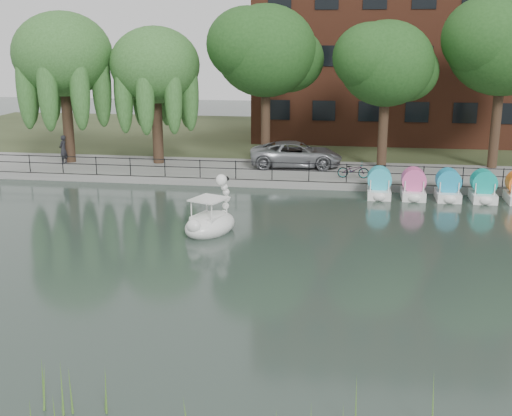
% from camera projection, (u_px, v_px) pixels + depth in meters
% --- Properties ---
extents(ground_plane, '(120.00, 120.00, 0.00)m').
position_uv_depth(ground_plane, '(225.00, 273.00, 22.29)').
color(ground_plane, '#3F4F48').
extents(promenade, '(40.00, 6.00, 0.40)m').
position_uv_depth(promenade, '(278.00, 173.00, 37.51)').
color(promenade, gray).
rests_on(promenade, ground_plane).
extents(kerb, '(40.00, 0.25, 0.40)m').
position_uv_depth(kerb, '(272.00, 184.00, 34.70)').
color(kerb, gray).
rests_on(kerb, ground_plane).
extents(land_strip, '(60.00, 22.00, 0.36)m').
position_uv_depth(land_strip, '(298.00, 137.00, 50.88)').
color(land_strip, '#47512D').
rests_on(land_strip, ground_plane).
extents(railing, '(32.00, 0.05, 1.00)m').
position_uv_depth(railing, '(272.00, 166.00, 34.64)').
color(railing, black).
rests_on(railing, promenade).
extents(apartment_building, '(20.00, 10.07, 18.00)m').
position_uv_depth(apartment_building, '(394.00, 16.00, 47.46)').
color(apartment_building, '#4C1E16').
rests_on(apartment_building, land_strip).
extents(willow_left, '(5.88, 5.88, 9.01)m').
position_uv_depth(willow_left, '(63.00, 55.00, 38.10)').
color(willow_left, '#473323').
rests_on(willow_left, promenade).
extents(willow_mid, '(5.32, 5.32, 8.15)m').
position_uv_depth(willow_mid, '(155.00, 66.00, 37.95)').
color(willow_mid, '#473323').
rests_on(willow_mid, promenade).
extents(broadleaf_center, '(6.00, 6.00, 9.25)m').
position_uv_depth(broadleaf_center, '(266.00, 52.00, 37.77)').
color(broadleaf_center, '#473323').
rests_on(broadleaf_center, promenade).
extents(broadleaf_right, '(5.40, 5.40, 8.32)m').
position_uv_depth(broadleaf_right, '(386.00, 64.00, 36.47)').
color(broadleaf_right, '#473323').
rests_on(broadleaf_right, promenade).
extents(broadleaf_far, '(6.30, 6.30, 9.71)m').
position_uv_depth(broadleaf_far, '(503.00, 46.00, 36.24)').
color(broadleaf_far, '#473323').
rests_on(broadleaf_far, promenade).
extents(minivan, '(3.46, 6.49, 1.74)m').
position_uv_depth(minivan, '(296.00, 152.00, 38.04)').
color(minivan, gray).
rests_on(minivan, promenade).
extents(bicycle, '(0.61, 1.72, 1.00)m').
position_uv_depth(bicycle, '(353.00, 169.00, 35.14)').
color(bicycle, gray).
rests_on(bicycle, promenade).
extents(pedestrian, '(0.57, 0.77, 1.98)m').
position_uv_depth(pedestrian, '(63.00, 147.00, 39.03)').
color(pedestrian, black).
rests_on(pedestrian, promenade).
extents(swan_boat, '(2.60, 3.17, 2.32)m').
position_uv_depth(swan_boat, '(211.00, 220.00, 26.84)').
color(swan_boat, white).
rests_on(swan_boat, ground_plane).
extents(pedal_boat_row, '(9.65, 1.70, 1.40)m').
position_uv_depth(pedal_boat_row, '(466.00, 188.00, 32.01)').
color(pedal_boat_row, white).
rests_on(pedal_boat_row, ground_plane).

